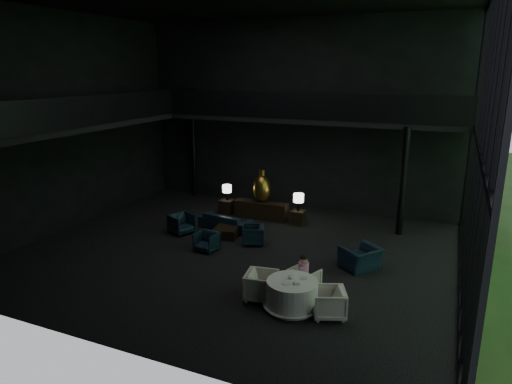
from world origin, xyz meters
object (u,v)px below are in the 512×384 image
at_px(console, 261,210).
at_px(lounge_armchair_south, 207,242).
at_px(table_lamp_left, 227,189).
at_px(lounge_armchair_east, 253,234).
at_px(dining_chair_west, 261,283).
at_px(bronze_urn, 262,188).
at_px(dining_chair_east, 329,301).
at_px(table_lamp_right, 299,199).
at_px(side_table_right, 298,217).
at_px(coffee_table, 226,232).
at_px(lounge_armchair_west, 181,222).
at_px(dining_table, 292,296).
at_px(sofa, 226,219).
at_px(dining_chair_north, 304,279).
at_px(window_armchair, 361,254).
at_px(side_table_left, 227,207).
at_px(child, 304,266).

xyz_separation_m(console, lounge_armchair_south, (-0.35, -3.88, -0.03)).
relative_size(table_lamp_left, lounge_armchair_east, 0.92).
xyz_separation_m(lounge_armchair_east, dining_chair_west, (1.80, -3.52, 0.10)).
xyz_separation_m(bronze_urn, dining_chair_east, (4.51, -6.44, -0.86)).
height_order(bronze_urn, table_lamp_right, bronze_urn).
relative_size(table_lamp_right, dining_chair_west, 0.77).
distance_m(side_table_right, coffee_table, 3.12).
relative_size(lounge_armchair_west, dining_table, 0.56).
height_order(table_lamp_left, coffee_table, table_lamp_left).
xyz_separation_m(table_lamp_left, dining_chair_west, (4.24, -6.30, -0.61)).
bearing_deg(bronze_urn, console, -90.00).
bearing_deg(sofa, console, -106.32).
relative_size(lounge_armchair_east, dining_chair_north, 1.02).
relative_size(coffee_table, dining_table, 0.56).
xyz_separation_m(window_armchair, dining_chair_west, (-2.05, -2.95, -0.03)).
height_order(side_table_left, window_armchair, window_armchair).
xyz_separation_m(side_table_left, dining_chair_north, (5.14, -5.37, 0.05)).
bearing_deg(console, side_table_left, 178.50).
bearing_deg(lounge_armchair_east, bronze_urn, 175.39).
bearing_deg(window_armchair, lounge_armchair_south, -46.28).
xyz_separation_m(dining_table, dining_chair_west, (-0.90, 0.12, 0.12)).
relative_size(side_table_right, window_armchair, 0.49).
height_order(console, coffee_table, console).
bearing_deg(dining_table, dining_chair_west, 172.48).
relative_size(bronze_urn, table_lamp_right, 1.92).
distance_m(side_table_right, dining_table, 6.59).
xyz_separation_m(lounge_armchair_south, dining_chair_north, (3.89, -1.44, 0.02)).
height_order(dining_table, dining_chair_west, dining_chair_west).
distance_m(dining_chair_east, child, 1.47).
bearing_deg(side_table_right, coffee_table, -128.44).
height_order(console, dining_chair_west, dining_chair_west).
height_order(window_armchair, coffee_table, window_armchair).
relative_size(side_table_right, dining_chair_east, 0.66).
bearing_deg(lounge_armchair_west, console, -12.61).
xyz_separation_m(window_armchair, dining_chair_north, (-1.15, -2.05, -0.14)).
xyz_separation_m(sofa, coffee_table, (0.44, -0.81, -0.22)).
relative_size(side_table_left, dining_chair_east, 0.71).
bearing_deg(dining_chair_west, window_armchair, -43.61).
relative_size(console, dining_chair_north, 3.23).
bearing_deg(child, lounge_armchair_south, -20.78).
bearing_deg(side_table_left, dining_chair_west, -55.93).
distance_m(lounge_armchair_east, dining_chair_east, 5.19).
relative_size(side_table_left, lounge_armchair_south, 0.91).
bearing_deg(side_table_right, dining_chair_east, -65.31).
bearing_deg(table_lamp_right, side_table_left, 178.55).
distance_m(bronze_urn, window_armchair, 5.81).
distance_m(dining_chair_north, dining_chair_east, 1.44).
relative_size(lounge_armchair_east, coffee_table, 0.85).
bearing_deg(dining_chair_east, table_lamp_left, -159.01).
height_order(table_lamp_right, window_armchair, table_lamp_right).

